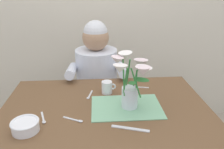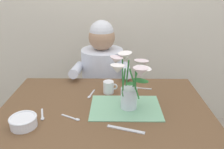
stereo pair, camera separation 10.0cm
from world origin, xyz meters
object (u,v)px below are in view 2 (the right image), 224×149
Objects in this scene: seated_person at (103,87)px; flower_vase at (131,80)px; dinner_knife at (126,129)px; tea_cup at (109,87)px; ceramic_bowl at (23,121)px.

flower_vase is (0.19, -0.64, 0.36)m from seated_person.
seated_person is 5.97× the size of dinner_knife.
ceramic_bowl is at bearing -138.20° from tea_cup.
dinner_knife is at bearing -76.70° from tea_cup.
ceramic_bowl is at bearing -164.82° from dinner_knife.
ceramic_bowl is (-0.35, -0.82, 0.21)m from seated_person.
flower_vase is 1.70× the size of dinner_knife.
tea_cup reaches higher than dinner_knife.
flower_vase is 0.27m from dinner_knife.
flower_vase reaches higher than dinner_knife.
flower_vase is 3.47× the size of tea_cup.
seated_person is 0.87m from dinner_knife.
flower_vase reaches higher than tea_cup.
seated_person is 3.52× the size of flower_vase.
seated_person reaches higher than dinner_knife.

